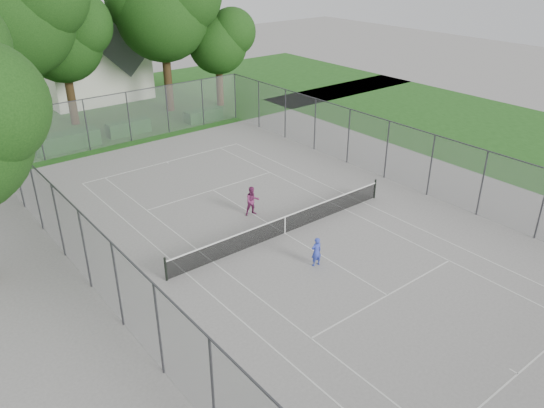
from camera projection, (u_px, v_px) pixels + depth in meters
ground at (285, 233)px, 25.59m from camera, size 120.00×120.00×0.00m
grass_far at (84, 112)px, 43.84m from camera, size 60.00×20.00×0.00m
grass_right at (521, 139)px, 37.86m from camera, size 16.00×40.00×0.00m
court_markings at (285, 233)px, 25.58m from camera, size 11.03×23.83×0.01m
tennis_net at (285, 224)px, 25.36m from camera, size 12.87×0.10×1.10m
perimeter_fence at (285, 200)px, 24.79m from camera, size 18.08×34.08×3.52m
tree_far_left at (13, 6)px, 34.01m from camera, size 9.06×8.27×13.02m
tree_far_midleft at (62, 35)px, 38.16m from camera, size 6.74×6.15×9.69m
tree_far_midright at (163, 6)px, 40.77m from camera, size 8.33×7.61×11.98m
tree_far_right at (219, 39)px, 43.45m from camera, size 5.59×5.10×8.03m
hedge_left at (67, 141)px, 35.91m from camera, size 4.36×1.31×1.09m
hedge_mid at (129, 128)px, 38.66m from camera, size 3.18×0.91×1.00m
hedge_right at (204, 115)px, 41.69m from camera, size 2.96×1.09×0.89m
house at (89, 49)px, 46.00m from camera, size 8.58×6.65×10.68m
girl_player at (316, 252)px, 22.78m from camera, size 0.54×0.40×1.36m
woman_player at (252, 201)px, 27.03m from camera, size 0.89×0.77×1.55m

